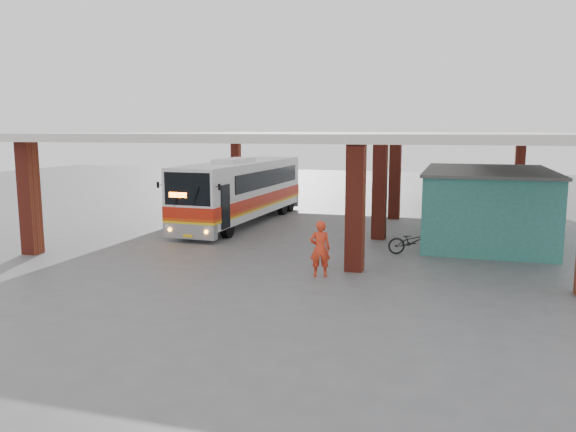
# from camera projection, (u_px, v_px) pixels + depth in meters

# --- Properties ---
(ground) EXTENTS (90.00, 90.00, 0.00)m
(ground) POSITION_uv_depth(u_px,v_px,m) (295.00, 248.00, 22.97)
(ground) COLOR #515154
(ground) RESTS_ON ground
(brick_columns) EXTENTS (20.10, 21.60, 4.35)m
(brick_columns) POSITION_uv_depth(u_px,v_px,m) (353.00, 185.00, 26.96)
(brick_columns) COLOR maroon
(brick_columns) RESTS_ON ground
(canopy_roof) EXTENTS (21.00, 23.00, 0.30)m
(canopy_roof) POSITION_uv_depth(u_px,v_px,m) (341.00, 136.00, 28.30)
(canopy_roof) COLOR silver
(canopy_roof) RESTS_ON brick_columns
(shop_building) EXTENTS (5.20, 8.20, 3.11)m
(shop_building) POSITION_uv_depth(u_px,v_px,m) (486.00, 205.00, 24.36)
(shop_building) COLOR #2B6C5C
(shop_building) RESTS_ON ground
(coach_bus) EXTENTS (2.82, 11.72, 3.39)m
(coach_bus) POSITION_uv_depth(u_px,v_px,m) (242.00, 191.00, 28.97)
(coach_bus) COLOR white
(coach_bus) RESTS_ON ground
(motorcycle) EXTENTS (2.02, 1.21, 1.00)m
(motorcycle) POSITION_uv_depth(u_px,v_px,m) (413.00, 241.00, 21.76)
(motorcycle) COLOR black
(motorcycle) RESTS_ON ground
(pedestrian) EXTENTS (0.78, 0.63, 1.86)m
(pedestrian) POSITION_uv_depth(u_px,v_px,m) (320.00, 249.00, 18.34)
(pedestrian) COLOR red
(pedestrian) RESTS_ON ground
(red_chair) EXTENTS (0.53, 0.53, 0.76)m
(red_chair) POSITION_uv_depth(u_px,v_px,m) (430.00, 222.00, 27.20)
(red_chair) COLOR #AF1212
(red_chair) RESTS_ON ground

